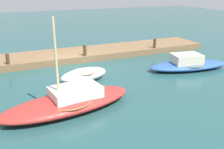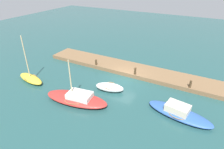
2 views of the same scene
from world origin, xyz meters
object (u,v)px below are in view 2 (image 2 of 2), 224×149
Objects in this scene: motorboat_blue at (179,112)px; mooring_post_mid_west at (135,71)px; rowboat_yellow at (31,78)px; mooring_post_mid_east at (96,62)px; sailboat_red at (77,98)px; mooring_post_west at (190,84)px; dinghy_white at (110,87)px.

mooring_post_mid_west is (6.06, -4.62, 0.52)m from motorboat_blue.
motorboat_blue is 7.04× the size of mooring_post_mid_west.
rowboat_yellow is 7.48× the size of mooring_post_mid_east.
rowboat_yellow is 0.81× the size of sailboat_red.
mooring_post_mid_west reaches higher than mooring_post_west.
motorboat_blue is at bearing 142.69° from mooring_post_mid_west.
mooring_post_mid_west is 5.49m from mooring_post_mid_east.
mooring_post_west is at bearing -164.01° from dinghy_white.
rowboat_yellow reaches higher than mooring_post_mid_east.
rowboat_yellow reaches higher than motorboat_blue.
mooring_post_mid_east is (11.54, -4.62, 0.46)m from motorboat_blue.
motorboat_blue is (-16.35, -1.92, -0.00)m from rowboat_yellow.
sailboat_red reaches higher than mooring_post_mid_west.
motorboat_blue is 4.65m from mooring_post_west.
rowboat_yellow reaches higher than dinghy_white.
sailboat_red is (9.16, 2.60, 0.04)m from motorboat_blue.
dinghy_white is at bearing 137.10° from mooring_post_mid_east.
mooring_post_mid_east is (2.39, -7.22, 0.41)m from sailboat_red.
sailboat_red is at bearing 108.30° from mooring_post_mid_east.
mooring_post_west reaches higher than motorboat_blue.
mooring_post_west is at bearing 180.00° from mooring_post_mid_west.
mooring_post_west is (-7.53, -3.89, 0.48)m from dinghy_white.
mooring_post_west is (-9.33, -7.22, 0.45)m from sailboat_red.
mooring_post_mid_west is (-10.29, -6.53, 0.52)m from rowboat_yellow.
dinghy_white is at bearing 71.49° from mooring_post_mid_west.
motorboat_blue is 7.63m from mooring_post_mid_west.
rowboat_yellow reaches higher than mooring_post_mid_west.
dinghy_white is 4.48× the size of mooring_post_mid_east.
sailboat_red is at bearing -175.90° from rowboat_yellow.
rowboat_yellow is at bearing -13.82° from sailboat_red.
mooring_post_mid_east reaches higher than motorboat_blue.
motorboat_blue is at bearing 87.84° from mooring_post_west.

